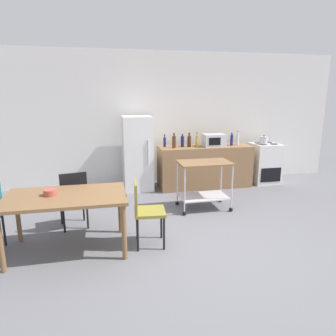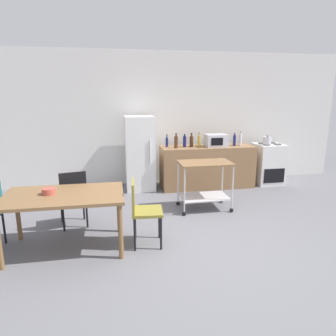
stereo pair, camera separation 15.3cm
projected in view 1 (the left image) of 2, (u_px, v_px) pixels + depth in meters
The scene contains 19 objects.
ground_plane at pixel (203, 245), 4.17m from camera, with size 12.00×12.00×0.00m, color slate.
back_wall at pixel (159, 119), 6.87m from camera, with size 8.40×0.12×2.90m, color silver.
kitchen_counter at pixel (205, 166), 6.72m from camera, with size 2.00×0.64×0.90m, color olive.
dining_table at pixel (66, 201), 3.88m from camera, with size 1.50×0.90×0.75m.
chair_olive at pixel (145, 208), 4.05m from camera, with size 0.43×0.43×0.89m.
chair_black at pixel (73, 195), 4.58m from camera, with size 0.48×0.48×0.89m.
stove_oven at pixel (265, 163), 7.03m from camera, with size 0.60×0.61×0.92m.
refrigerator at pixel (138, 154), 6.44m from camera, with size 0.60×0.63×1.55m.
kitchen_cart at pixel (204, 177), 5.37m from camera, with size 0.91×0.57×0.85m.
bottle_soda at pixel (165, 142), 6.50m from camera, with size 0.06×0.06×0.26m.
bottle_olive_oil at pixel (174, 142), 6.34m from camera, with size 0.08×0.08×0.31m.
bottle_sesame_oil at pixel (182, 141), 6.47m from camera, with size 0.07×0.07×0.27m.
bottle_soy_sauce at pixel (189, 141), 6.52m from camera, with size 0.08×0.08×0.29m.
bottle_wine at pixel (197, 141), 6.46m from camera, with size 0.06×0.06×0.31m.
microwave at pixel (214, 140), 6.56m from camera, with size 0.46×0.35×0.26m.
bottle_vinegar at pixel (232, 140), 6.66m from camera, with size 0.06×0.06×0.28m.
bottle_sparkling_water at pixel (237, 139), 6.71m from camera, with size 0.07×0.07×0.30m.
fruit_bowl at pixel (50, 192), 3.85m from camera, with size 0.16×0.16×0.08m, color #B24C3F.
kettle at pixel (264, 140), 6.79m from camera, with size 0.24×0.17×0.19m.
Camera 1 is at (-1.27, -3.62, 1.99)m, focal length 32.85 mm.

